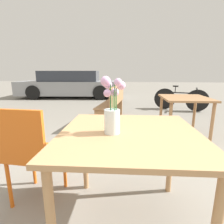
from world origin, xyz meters
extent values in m
plane|color=gray|center=(0.00, 0.00, 0.00)|extent=(40.00, 40.00, 0.00)
cube|color=tan|center=(0.00, 0.00, 0.73)|extent=(0.99, 0.99, 0.03)
cylinder|color=tan|center=(-0.43, 0.39, 0.36)|extent=(0.05, 0.05, 0.72)
cylinder|color=tan|center=(0.38, 0.43, 0.36)|extent=(0.05, 0.05, 0.72)
cylinder|color=silver|center=(-0.12, -0.04, 0.83)|extent=(0.10, 0.10, 0.16)
cylinder|color=silver|center=(-0.12, -0.04, 0.80)|extent=(0.09, 0.09, 0.09)
cylinder|color=#337038|center=(-0.09, -0.05, 0.90)|extent=(0.01, 0.01, 0.29)
sphere|color=#CC99C6|center=(-0.06, -0.05, 1.06)|extent=(0.05, 0.05, 0.05)
cylinder|color=#337038|center=(-0.11, -0.03, 0.88)|extent=(0.01, 0.01, 0.24)
sphere|color=#CC99C6|center=(-0.10, 0.00, 1.01)|extent=(0.05, 0.05, 0.05)
cylinder|color=#337038|center=(-0.13, -0.03, 0.90)|extent=(0.01, 0.01, 0.29)
sphere|color=#CC99C6|center=(-0.15, -0.01, 1.06)|extent=(0.05, 0.05, 0.05)
cylinder|color=#337038|center=(-0.12, -0.04, 0.91)|extent=(0.01, 0.01, 0.31)
sphere|color=#CC99C6|center=(-0.16, -0.05, 1.09)|extent=(0.06, 0.06, 0.06)
cylinder|color=#337038|center=(-0.12, -0.05, 0.88)|extent=(0.01, 0.01, 0.24)
sphere|color=#CC99C6|center=(-0.14, -0.08, 1.02)|extent=(0.05, 0.05, 0.05)
cylinder|color=#337038|center=(-0.10, -0.06, 0.91)|extent=(0.01, 0.01, 0.31)
sphere|color=#CC99C6|center=(-0.07, -0.09, 1.08)|extent=(0.05, 0.05, 0.05)
cube|color=orange|center=(-0.82, 0.21, 0.44)|extent=(0.42, 0.42, 0.03)
cube|color=orange|center=(-0.83, 0.03, 0.67)|extent=(0.40, 0.05, 0.42)
cylinder|color=orange|center=(-0.98, 0.39, 0.21)|extent=(0.03, 0.03, 0.43)
cylinder|color=orange|center=(-0.64, 0.37, 0.21)|extent=(0.03, 0.03, 0.43)
cylinder|color=orange|center=(-1.00, 0.05, 0.21)|extent=(0.03, 0.03, 0.43)
cylinder|color=orange|center=(-0.66, 0.03, 0.21)|extent=(0.03, 0.03, 0.43)
cube|color=#9E7047|center=(-0.49, 2.85, 0.44)|extent=(0.51, 1.57, 0.02)
cube|color=#9E7047|center=(-0.33, 2.84, 0.65)|extent=(0.18, 1.54, 0.40)
cube|color=#9E7047|center=(-0.56, 2.14, 0.21)|extent=(0.33, 0.09, 0.43)
cube|color=#9E7047|center=(-0.43, 3.56, 0.21)|extent=(0.33, 0.09, 0.43)
cube|color=#9E7047|center=(0.89, 1.89, 0.72)|extent=(0.78, 0.84, 0.03)
cylinder|color=#9E7047|center=(0.59, 1.53, 0.35)|extent=(0.05, 0.05, 0.71)
cylinder|color=#9E7047|center=(1.22, 1.56, 0.35)|extent=(0.05, 0.05, 0.71)
cylinder|color=#9E7047|center=(0.56, 2.21, 0.35)|extent=(0.05, 0.05, 0.71)
cylinder|color=#9E7047|center=(1.18, 2.25, 0.35)|extent=(0.05, 0.05, 0.71)
cylinder|color=black|center=(1.02, 4.51, 0.32)|extent=(0.63, 0.22, 0.64)
cylinder|color=black|center=(1.91, 4.23, 0.32)|extent=(0.63, 0.22, 0.64)
cube|color=black|center=(1.47, 4.37, 0.53)|extent=(0.81, 0.27, 0.03)
cylinder|color=black|center=(1.31, 4.42, 0.63)|extent=(0.02, 0.02, 0.19)
cube|color=black|center=(1.31, 4.42, 0.72)|extent=(0.17, 0.10, 0.04)
cube|color=black|center=(1.87, 4.25, 0.68)|extent=(0.17, 0.43, 0.02)
cube|color=gray|center=(-2.84, 6.71, 0.44)|extent=(4.70, 2.12, 0.60)
cube|color=#2D333D|center=(-2.84, 6.71, 0.97)|extent=(2.65, 1.78, 0.45)
cylinder|color=black|center=(-1.52, 7.64, 0.30)|extent=(0.62, 0.24, 0.60)
cylinder|color=black|center=(-1.35, 6.07, 0.30)|extent=(0.62, 0.24, 0.60)
cylinder|color=black|center=(-4.32, 7.35, 0.30)|extent=(0.62, 0.24, 0.60)
cylinder|color=black|center=(-4.16, 5.78, 0.30)|extent=(0.62, 0.24, 0.60)
camera|label=1|loc=(0.01, -1.13, 1.14)|focal=28.00mm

